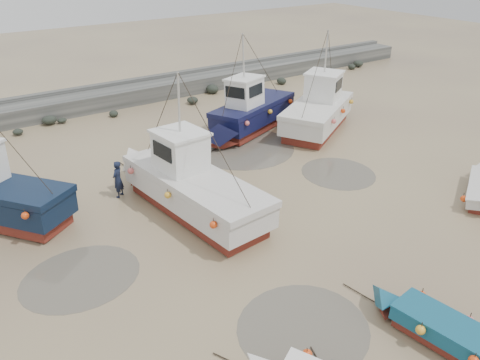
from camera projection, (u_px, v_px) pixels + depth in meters
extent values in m
plane|color=#9E8C61|center=(310.00, 246.00, 19.06)|extent=(120.00, 120.00, 0.00)
cube|color=slate|center=(113.00, 98.00, 34.96)|extent=(60.00, 2.20, 1.20)
cube|color=slate|center=(106.00, 85.00, 35.52)|extent=(60.00, 0.60, 0.25)
ellipsoid|color=black|center=(193.00, 100.00, 35.47)|extent=(0.84, 0.86, 0.51)
ellipsoid|color=black|center=(212.00, 89.00, 37.92)|extent=(0.98, 1.07, 0.72)
ellipsoid|color=black|center=(282.00, 81.00, 40.39)|extent=(0.78, 0.90, 0.59)
ellipsoid|color=black|center=(352.00, 67.00, 45.03)|extent=(0.68, 0.72, 0.52)
ellipsoid|color=black|center=(324.00, 74.00, 42.60)|extent=(0.60, 0.70, 0.31)
ellipsoid|color=black|center=(49.00, 120.00, 31.41)|extent=(0.99, 0.80, 0.58)
ellipsoid|color=black|center=(262.00, 85.00, 39.61)|extent=(0.54, 0.46, 0.30)
ellipsoid|color=black|center=(236.00, 89.00, 38.50)|extent=(0.61, 0.47, 0.46)
ellipsoid|color=black|center=(358.00, 64.00, 45.88)|extent=(0.92, 0.97, 0.58)
ellipsoid|color=black|center=(62.00, 120.00, 31.71)|extent=(0.61, 0.53, 0.32)
ellipsoid|color=black|center=(244.00, 84.00, 39.60)|extent=(0.67, 0.55, 0.43)
ellipsoid|color=black|center=(18.00, 132.00, 29.78)|extent=(0.65, 0.60, 0.37)
ellipsoid|color=black|center=(237.00, 90.00, 37.91)|extent=(0.88, 0.64, 0.62)
ellipsoid|color=black|center=(114.00, 114.00, 32.91)|extent=(0.64, 0.62, 0.48)
ellipsoid|color=black|center=(214.00, 91.00, 37.91)|extent=(0.55, 0.45, 0.29)
cylinder|color=#585247|center=(303.00, 328.00, 15.03)|extent=(4.36, 4.36, 0.01)
cylinder|color=#585247|center=(338.00, 173.00, 25.00)|extent=(3.83, 3.83, 0.01)
cylinder|color=#585247|center=(81.00, 277.00, 17.30)|extent=(4.38, 4.38, 0.01)
cylinder|color=#585247|center=(240.00, 147.00, 28.23)|extent=(6.47, 6.47, 0.01)
pyramid|color=silver|center=(272.00, 356.00, 12.77)|extent=(1.61, 1.27, 0.90)
sphere|color=#DE4413|center=(308.00, 355.00, 13.24)|extent=(0.30, 0.30, 0.30)
cube|color=maroon|center=(441.00, 338.00, 14.45)|extent=(1.57, 2.92, 0.30)
cube|color=navy|center=(444.00, 329.00, 14.28)|extent=(1.81, 3.15, 0.45)
pyramid|color=navy|center=(392.00, 288.00, 15.27)|extent=(1.46, 0.91, 0.90)
cube|color=brown|center=(445.00, 325.00, 14.21)|extent=(1.46, 2.64, 0.10)
cube|color=navy|center=(445.00, 323.00, 14.17)|extent=(1.87, 3.23, 0.07)
cylinder|color=black|center=(367.00, 298.00, 16.24)|extent=(0.35, 1.98, 0.04)
sphere|color=#DE4413|center=(469.00, 320.00, 14.46)|extent=(0.30, 0.30, 0.30)
sphere|color=#DE4413|center=(419.00, 333.00, 14.00)|extent=(0.30, 0.30, 0.30)
sphere|color=#DE4413|center=(421.00, 295.00, 15.49)|extent=(0.30, 0.30, 0.30)
sphere|color=#DE4413|center=(466.00, 197.00, 21.40)|extent=(0.30, 0.30, 0.30)
cube|color=maroon|center=(3.00, 216.00, 20.60)|extent=(5.11, 5.86, 0.55)
sphere|color=#DD615F|center=(24.00, 218.00, 18.34)|extent=(0.30, 0.30, 0.30)
sphere|color=#DD615F|center=(45.00, 187.00, 20.71)|extent=(0.30, 0.30, 0.30)
sphere|color=#DD615F|center=(8.00, 180.00, 21.28)|extent=(0.30, 0.30, 0.30)
cube|color=maroon|center=(196.00, 208.00, 21.24)|extent=(3.18, 7.52, 0.55)
cube|color=silver|center=(195.00, 193.00, 20.89)|extent=(3.64, 8.10, 0.95)
pyramid|color=silver|center=(141.00, 149.00, 23.55)|extent=(2.84, 1.75, 1.40)
cube|color=brown|center=(194.00, 183.00, 20.66)|extent=(3.51, 7.91, 0.08)
cube|color=silver|center=(194.00, 180.00, 20.59)|extent=(3.72, 8.28, 0.30)
cube|color=white|center=(179.00, 153.00, 20.86)|extent=(2.11, 2.22, 1.70)
cube|color=white|center=(178.00, 134.00, 20.45)|extent=(2.28, 2.40, 0.12)
cube|color=black|center=(166.00, 141.00, 21.42)|extent=(1.59, 0.25, 0.68)
cylinder|color=#B7B7B2|center=(176.00, 104.00, 19.82)|extent=(0.10, 0.10, 2.60)
cylinder|color=black|center=(133.00, 172.00, 25.11)|extent=(0.43, 2.98, 0.05)
sphere|color=#DD615F|center=(212.00, 227.00, 17.80)|extent=(0.30, 0.30, 0.30)
sphere|color=#DD615F|center=(242.00, 188.00, 20.55)|extent=(0.30, 0.30, 0.30)
sphere|color=#DD615F|center=(167.00, 197.00, 19.87)|extent=(0.30, 0.30, 0.30)
sphere|color=#DD615F|center=(200.00, 166.00, 22.63)|extent=(0.30, 0.30, 0.30)
sphere|color=#DD615F|center=(130.00, 173.00, 21.95)|extent=(0.30, 0.30, 0.30)
cube|color=maroon|center=(254.00, 126.00, 30.66)|extent=(6.34, 3.98, 0.55)
cube|color=#101338|center=(254.00, 115.00, 30.31)|extent=(6.88, 4.46, 0.95)
pyramid|color=#101338|center=(218.00, 121.00, 27.25)|extent=(2.16, 2.69, 1.40)
cube|color=brown|center=(254.00, 107.00, 30.08)|extent=(6.71, 4.32, 0.08)
cube|color=#101338|center=(254.00, 105.00, 30.01)|extent=(7.03, 4.56, 0.30)
cube|color=white|center=(246.00, 94.00, 28.93)|extent=(2.45, 2.24, 1.70)
cube|color=white|center=(246.00, 79.00, 28.51)|extent=(2.64, 2.42, 0.12)
cube|color=black|center=(237.00, 93.00, 28.07)|extent=(0.54, 1.32, 0.68)
cylinder|color=#B7B7B2|center=(247.00, 57.00, 27.89)|extent=(0.10, 0.10, 2.60)
cylinder|color=black|center=(207.00, 154.00, 27.23)|extent=(2.83, 1.10, 0.05)
sphere|color=#DD615F|center=(291.00, 103.00, 31.36)|extent=(0.30, 0.30, 0.30)
sphere|color=#DD615F|center=(249.00, 101.00, 31.75)|extent=(0.30, 0.30, 0.30)
sphere|color=#DD615F|center=(271.00, 113.00, 29.49)|extent=(0.30, 0.30, 0.30)
sphere|color=#DD615F|center=(226.00, 111.00, 29.88)|extent=(0.30, 0.30, 0.30)
sphere|color=#DD615F|center=(248.00, 125.00, 27.62)|extent=(0.30, 0.30, 0.30)
cube|color=maroon|center=(316.00, 127.00, 30.49)|extent=(6.63, 5.20, 0.55)
cube|color=silver|center=(317.00, 116.00, 30.15)|extent=(7.24, 5.80, 0.95)
pyramid|color=silver|center=(334.00, 90.00, 32.96)|extent=(2.64, 3.16, 1.40)
cube|color=brown|center=(317.00, 108.00, 29.91)|extent=(7.05, 5.63, 0.08)
cube|color=silver|center=(318.00, 106.00, 29.85)|extent=(7.40, 5.92, 0.30)
cube|color=white|center=(323.00, 87.00, 30.14)|extent=(2.72, 2.71, 1.70)
cube|color=white|center=(324.00, 73.00, 29.72)|extent=(2.94, 2.93, 0.12)
cube|color=black|center=(328.00, 80.00, 30.84)|extent=(0.88, 1.48, 0.68)
cylinder|color=#B7B7B2|center=(326.00, 52.00, 29.10)|extent=(0.10, 0.10, 2.60)
cylinder|color=black|center=(336.00, 108.00, 34.62)|extent=(2.63, 1.54, 0.05)
sphere|color=#DD615F|center=(280.00, 120.00, 28.44)|extent=(0.30, 0.30, 0.30)
sphere|color=#DD615F|center=(334.00, 122.00, 28.11)|extent=(0.30, 0.30, 0.30)
sphere|color=#DD615F|center=(292.00, 109.00, 30.15)|extent=(0.30, 0.30, 0.30)
sphere|color=#DD615F|center=(343.00, 111.00, 29.82)|extent=(0.30, 0.30, 0.30)
sphere|color=#DD615F|center=(303.00, 100.00, 31.87)|extent=(0.30, 0.30, 0.30)
sphere|color=#DD615F|center=(351.00, 102.00, 31.53)|extent=(0.30, 0.30, 0.30)
imported|color=#141B31|center=(120.00, 196.00, 22.76)|extent=(0.80, 0.78, 1.85)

